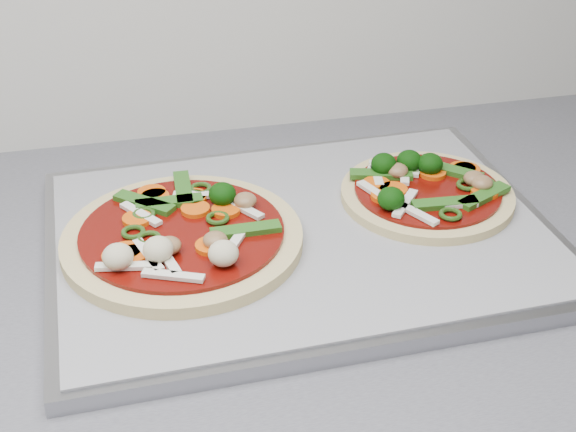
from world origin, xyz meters
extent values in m
cube|color=slate|center=(0.00, 1.30, 0.88)|extent=(3.60, 0.60, 0.04)
cube|color=#96969C|center=(0.24, 1.36, 0.91)|extent=(0.43, 0.32, 0.01)
cube|color=gray|center=(0.24, 1.36, 0.91)|extent=(0.42, 0.31, 0.00)
cylinder|color=tan|center=(0.14, 1.36, 0.92)|extent=(0.20, 0.20, 0.01)
cylinder|color=#671209|center=(0.14, 1.36, 0.93)|extent=(0.17, 0.17, 0.00)
cylinder|color=#F05800|center=(0.09, 1.33, 0.93)|extent=(0.04, 0.04, 0.00)
cylinder|color=#F05800|center=(0.16, 1.33, 0.93)|extent=(0.03, 0.03, 0.00)
cube|color=#2D6019|center=(0.14, 1.40, 0.93)|extent=(0.06, 0.01, 0.00)
cylinder|color=#F05800|center=(0.10, 1.33, 0.93)|extent=(0.03, 0.03, 0.00)
cylinder|color=#F05800|center=(0.12, 1.41, 0.93)|extent=(0.03, 0.03, 0.00)
cylinder|color=#F05800|center=(0.16, 1.38, 0.93)|extent=(0.03, 0.03, 0.00)
cylinder|color=#F05800|center=(0.11, 1.38, 0.93)|extent=(0.04, 0.04, 0.00)
ellipsoid|color=beige|center=(0.12, 1.32, 0.94)|extent=(0.03, 0.03, 0.02)
cube|color=white|center=(0.18, 1.32, 0.93)|extent=(0.03, 0.05, 0.00)
torus|color=#244713|center=(0.17, 1.37, 0.93)|extent=(0.03, 0.03, 0.00)
cylinder|color=#F05800|center=(0.12, 1.42, 0.93)|extent=(0.04, 0.04, 0.00)
cube|color=#2D6019|center=(0.15, 1.42, 0.93)|extent=(0.02, 0.06, 0.00)
ellipsoid|color=beige|center=(0.09, 1.32, 0.94)|extent=(0.03, 0.03, 0.02)
ellipsoid|color=#0D3C09|center=(0.18, 1.39, 0.94)|extent=(0.03, 0.03, 0.02)
cube|color=white|center=(0.12, 1.32, 0.93)|extent=(0.02, 0.05, 0.00)
cylinder|color=#F05800|center=(0.18, 1.38, 0.93)|extent=(0.04, 0.04, 0.00)
torus|color=#244713|center=(0.10, 1.36, 0.93)|extent=(0.03, 0.03, 0.00)
cube|color=white|center=(0.09, 1.31, 0.93)|extent=(0.05, 0.02, 0.00)
cube|color=white|center=(0.13, 1.29, 0.93)|extent=(0.05, 0.03, 0.00)
cube|color=white|center=(0.16, 1.41, 0.93)|extent=(0.05, 0.02, 0.00)
cylinder|color=#F05800|center=(0.16, 1.40, 0.93)|extent=(0.03, 0.03, 0.00)
cylinder|color=#F05800|center=(0.16, 1.41, 0.93)|extent=(0.04, 0.04, 0.00)
ellipsoid|color=olive|center=(0.20, 1.38, 0.94)|extent=(0.03, 0.03, 0.01)
cube|color=#2D6019|center=(0.11, 1.40, 0.93)|extent=(0.05, 0.05, 0.00)
torus|color=#244713|center=(0.11, 1.39, 0.93)|extent=(0.02, 0.02, 0.00)
ellipsoid|color=olive|center=(0.16, 1.33, 0.94)|extent=(0.03, 0.03, 0.01)
cylinder|color=#F05800|center=(0.09, 1.33, 0.93)|extent=(0.03, 0.03, 0.00)
torus|color=#244713|center=(0.11, 1.35, 0.93)|extent=(0.03, 0.03, 0.00)
ellipsoid|color=olive|center=(0.13, 1.33, 0.94)|extent=(0.03, 0.03, 0.01)
cube|color=white|center=(0.11, 1.32, 0.93)|extent=(0.02, 0.05, 0.00)
ellipsoid|color=beige|center=(0.17, 1.30, 0.94)|extent=(0.03, 0.03, 0.02)
cube|color=white|center=(0.11, 1.39, 0.93)|extent=(0.03, 0.04, 0.00)
torus|color=#244713|center=(0.17, 1.42, 0.93)|extent=(0.03, 0.03, 0.00)
cube|color=#2D6019|center=(0.19, 1.34, 0.93)|extent=(0.06, 0.01, 0.00)
cube|color=white|center=(0.20, 1.38, 0.93)|extent=(0.03, 0.04, 0.00)
cylinder|color=tan|center=(0.37, 1.38, 0.92)|extent=(0.18, 0.18, 0.01)
cylinder|color=#671209|center=(0.37, 1.38, 0.93)|extent=(0.15, 0.15, 0.00)
cube|color=white|center=(0.32, 1.38, 0.93)|extent=(0.02, 0.05, 0.00)
ellipsoid|color=#0D3C09|center=(0.34, 1.42, 0.94)|extent=(0.03, 0.03, 0.02)
cube|color=#2D6019|center=(0.40, 1.40, 0.93)|extent=(0.05, 0.05, 0.00)
torus|color=#244713|center=(0.37, 1.41, 0.93)|extent=(0.03, 0.03, 0.00)
cube|color=white|center=(0.35, 1.41, 0.93)|extent=(0.05, 0.03, 0.00)
cube|color=white|center=(0.37, 1.35, 0.93)|extent=(0.05, 0.01, 0.00)
cube|color=white|center=(0.36, 1.41, 0.93)|extent=(0.02, 0.05, 0.00)
cube|color=#2D6019|center=(0.41, 1.35, 0.93)|extent=(0.06, 0.04, 0.00)
ellipsoid|color=olive|center=(0.35, 1.41, 0.93)|extent=(0.02, 0.02, 0.01)
cylinder|color=#F05800|center=(0.32, 1.37, 0.93)|extent=(0.04, 0.04, 0.00)
cube|color=white|center=(0.34, 1.36, 0.93)|extent=(0.04, 0.04, 0.00)
cube|color=#2D6019|center=(0.33, 1.41, 0.93)|extent=(0.06, 0.03, 0.00)
torus|color=#244713|center=(0.38, 1.42, 0.93)|extent=(0.02, 0.02, 0.00)
torus|color=#244713|center=(0.40, 1.37, 0.93)|extent=(0.03, 0.03, 0.00)
cylinder|color=#F05800|center=(0.41, 1.40, 0.93)|extent=(0.03, 0.03, 0.00)
cube|color=white|center=(0.33, 1.41, 0.93)|extent=(0.02, 0.05, 0.00)
ellipsoid|color=#0D3C09|center=(0.38, 1.41, 0.94)|extent=(0.03, 0.03, 0.02)
ellipsoid|color=olive|center=(0.41, 1.37, 0.93)|extent=(0.03, 0.03, 0.01)
cylinder|color=#F05800|center=(0.33, 1.38, 0.93)|extent=(0.03, 0.03, 0.00)
cube|color=#2D6019|center=(0.37, 1.35, 0.93)|extent=(0.06, 0.02, 0.00)
cube|color=white|center=(0.34, 1.34, 0.93)|extent=(0.03, 0.05, 0.00)
torus|color=#244713|center=(0.37, 1.33, 0.93)|extent=(0.03, 0.03, 0.00)
cylinder|color=#F05800|center=(0.41, 1.40, 0.93)|extent=(0.03, 0.03, 0.00)
ellipsoid|color=#0D3C09|center=(0.36, 1.42, 0.94)|extent=(0.03, 0.03, 0.02)
cylinder|color=#F05800|center=(0.38, 1.40, 0.93)|extent=(0.03, 0.03, 0.00)
cylinder|color=#F05800|center=(0.32, 1.40, 0.93)|extent=(0.04, 0.04, 0.00)
cylinder|color=#F05800|center=(0.41, 1.36, 0.93)|extent=(0.03, 0.03, 0.00)
cube|color=white|center=(0.37, 1.41, 0.93)|extent=(0.05, 0.01, 0.00)
ellipsoid|color=#0D3C09|center=(0.32, 1.36, 0.94)|extent=(0.03, 0.03, 0.02)
torus|color=#244713|center=(0.42, 1.37, 0.93)|extent=(0.02, 0.02, 0.00)
ellipsoid|color=olive|center=(0.41, 1.38, 0.93)|extent=(0.02, 0.02, 0.01)
camera|label=1|loc=(0.10, 0.80, 1.29)|focal=50.00mm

